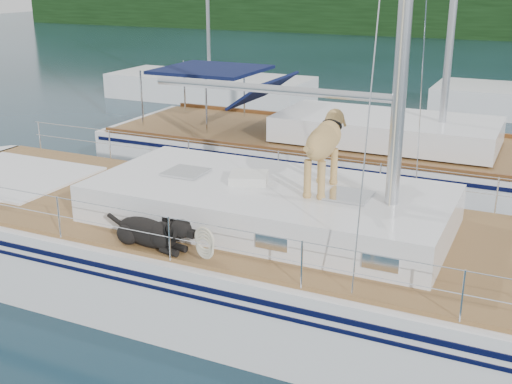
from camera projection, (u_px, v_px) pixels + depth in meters
The scene contains 5 objects.
ground at pixel (222, 286), 10.21m from camera, with size 120.00×120.00×0.00m, color black.
shore_bank at pixel (502, 30), 49.60m from camera, with size 92.00×1.00×1.20m, color #595147.
main_sailboat at pixel (227, 248), 9.95m from camera, with size 12.00×3.80×14.01m.
neighbor_sailboat at pixel (338, 159), 14.94m from camera, with size 11.00×3.50×13.30m.
bg_boat_west at pixel (210, 88), 25.28m from camera, with size 8.00×3.00×11.65m.
Camera 1 is at (4.39, -8.08, 4.72)m, focal length 45.00 mm.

